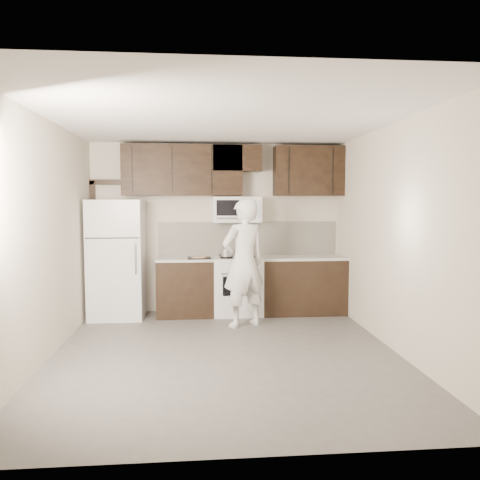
{
  "coord_description": "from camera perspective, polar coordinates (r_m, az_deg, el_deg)",
  "views": [
    {
      "loc": [
        -0.31,
        -5.33,
        1.75
      ],
      "look_at": [
        0.25,
        0.9,
        1.26
      ],
      "focal_mm": 35.0,
      "sensor_mm": 36.0,
      "label": 1
    }
  ],
  "objects": [
    {
      "name": "floor",
      "position": [
        5.62,
        -1.75,
        -13.67
      ],
      "size": [
        4.5,
        4.5,
        0.0
      ],
      "primitive_type": "plane",
      "color": "#52504D",
      "rests_on": "ground"
    },
    {
      "name": "back_wall",
      "position": [
        7.59,
        -2.76,
        1.48
      ],
      "size": [
        4.0,
        0.0,
        4.0
      ],
      "primitive_type": "plane",
      "rotation": [
        1.57,
        0.0,
        0.0
      ],
      "color": "beige",
      "rests_on": "ground"
    },
    {
      "name": "ceiling",
      "position": [
        5.42,
        -1.82,
        14.58
      ],
      "size": [
        4.5,
        4.5,
        0.0
      ],
      "primitive_type": "plane",
      "rotation": [
        3.14,
        0.0,
        0.0
      ],
      "color": "white",
      "rests_on": "back_wall"
    },
    {
      "name": "counter_run",
      "position": [
        7.44,
        2.03,
        -5.52
      ],
      "size": [
        2.95,
        0.64,
        0.91
      ],
      "color": "black",
      "rests_on": "floor"
    },
    {
      "name": "stove",
      "position": [
        7.4,
        -0.3,
        -5.53
      ],
      "size": [
        0.76,
        0.66,
        0.94
      ],
      "color": "silver",
      "rests_on": "floor"
    },
    {
      "name": "backsplash",
      "position": [
        7.63,
        1.0,
        0.22
      ],
      "size": [
        2.9,
        0.02,
        0.54
      ],
      "primitive_type": "cube",
      "color": "white",
      "rests_on": "counter_run"
    },
    {
      "name": "upper_cabinets",
      "position": [
        7.44,
        -1.11,
        8.6
      ],
      "size": [
        3.48,
        0.35,
        0.78
      ],
      "color": "black",
      "rests_on": "back_wall"
    },
    {
      "name": "microwave",
      "position": [
        7.41,
        -0.39,
        3.73
      ],
      "size": [
        0.76,
        0.42,
        0.4
      ],
      "color": "silver",
      "rests_on": "upper_cabinets"
    },
    {
      "name": "refrigerator",
      "position": [
        7.37,
        -14.77,
        -2.27
      ],
      "size": [
        0.8,
        0.76,
        1.8
      ],
      "color": "silver",
      "rests_on": "floor"
    },
    {
      "name": "door_trim",
      "position": [
        7.72,
        -17.12,
        0.58
      ],
      "size": [
        0.5,
        0.08,
        2.12
      ],
      "color": "black",
      "rests_on": "floor"
    },
    {
      "name": "saucepan",
      "position": [
        7.17,
        -1.63,
        -1.64
      ],
      "size": [
        0.32,
        0.19,
        0.18
      ],
      "color": "silver",
      "rests_on": "stove"
    },
    {
      "name": "baking_tray",
      "position": [
        7.14,
        -5.0,
        -2.2
      ],
      "size": [
        0.36,
        0.28,
        0.02
      ],
      "primitive_type": "cube",
      "rotation": [
        0.0,
        0.0,
        0.05
      ],
      "color": "black",
      "rests_on": "counter_run"
    },
    {
      "name": "pizza",
      "position": [
        7.14,
        -5.0,
        -2.06
      ],
      "size": [
        0.25,
        0.25,
        0.02
      ],
      "primitive_type": "cylinder",
      "rotation": [
        0.0,
        0.0,
        0.05
      ],
      "color": "tan",
      "rests_on": "baking_tray"
    },
    {
      "name": "person",
      "position": [
        6.61,
        0.48,
        -2.79
      ],
      "size": [
        0.79,
        0.68,
        1.82
      ],
      "primitive_type": "imported",
      "rotation": [
        0.0,
        0.0,
        3.58
      ],
      "color": "white",
      "rests_on": "floor"
    }
  ]
}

